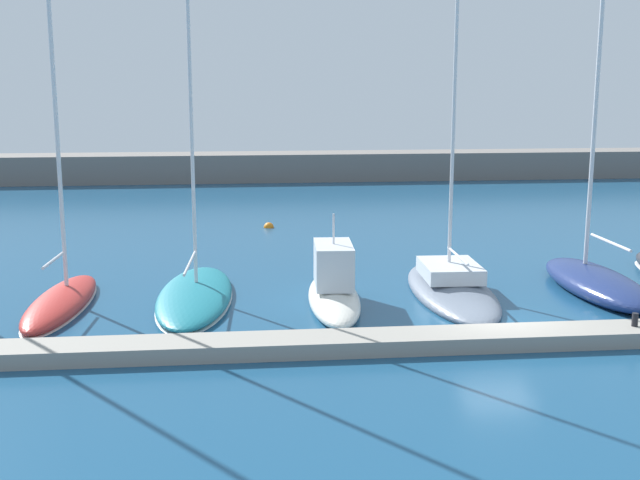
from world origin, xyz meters
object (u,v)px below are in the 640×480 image
at_px(sailboat_red_second, 61,297).
at_px(sailboat_slate_fifth, 451,287).
at_px(motorboat_ivory_fourth, 334,287).
at_px(mooring_buoy_orange, 269,227).
at_px(sailboat_navy_sixth, 596,280).
at_px(dock_bollard, 635,320).
at_px(sailboat_teal_third, 195,294).

distance_m(sailboat_red_second, sailboat_slate_fifth, 15.03).
relative_size(sailboat_red_second, motorboat_ivory_fourth, 2.20).
height_order(motorboat_ivory_fourth, mooring_buoy_orange, motorboat_ivory_fourth).
relative_size(sailboat_red_second, sailboat_slate_fifth, 0.95).
height_order(sailboat_navy_sixth, dock_bollard, sailboat_navy_sixth).
xyz_separation_m(motorboat_ivory_fourth, mooring_buoy_orange, (-1.81, 16.33, -0.66)).
bearing_deg(motorboat_ivory_fourth, sailboat_red_second, 89.95).
xyz_separation_m(sailboat_teal_third, mooring_buoy_orange, (3.46, 15.30, -0.25)).
bearing_deg(motorboat_ivory_fourth, mooring_buoy_orange, 9.18).
relative_size(sailboat_slate_fifth, sailboat_navy_sixth, 1.18).
bearing_deg(sailboat_slate_fifth, motorboat_ivory_fourth, 102.25).
xyz_separation_m(sailboat_teal_third, dock_bollard, (14.49, -6.45, 0.47)).
relative_size(sailboat_navy_sixth, mooring_buoy_orange, 24.42).
xyz_separation_m(sailboat_red_second, sailboat_slate_fifth, (15.03, 0.39, -0.11)).
bearing_deg(sailboat_navy_sixth, motorboat_ivory_fourth, 92.95).
bearing_deg(sailboat_teal_third, mooring_buoy_orange, -9.88).
height_order(sailboat_red_second, dock_bollard, sailboat_red_second).
relative_size(sailboat_teal_third, motorboat_ivory_fourth, 2.04).
xyz_separation_m(sailboat_red_second, motorboat_ivory_fourth, (10.21, -0.52, 0.26)).
relative_size(sailboat_teal_third, sailboat_navy_sixth, 1.04).
bearing_deg(sailboat_red_second, sailboat_slate_fifth, -84.80).
xyz_separation_m(motorboat_ivory_fourth, sailboat_slate_fifth, (4.82, 0.91, -0.37)).
relative_size(sailboat_slate_fifth, dock_bollard, 38.51).
relative_size(sailboat_red_second, mooring_buoy_orange, 27.37).
bearing_deg(sailboat_teal_third, sailboat_slate_fifth, -87.79).
height_order(sailboat_teal_third, motorboat_ivory_fourth, sailboat_teal_third).
bearing_deg(sailboat_navy_sixth, sailboat_red_second, 89.80).
relative_size(sailboat_red_second, dock_bollard, 36.55).
xyz_separation_m(sailboat_navy_sixth, mooring_buoy_orange, (-12.49, 15.66, -0.48)).
distance_m(mooring_buoy_orange, dock_bollard, 24.40).
relative_size(motorboat_ivory_fourth, mooring_buoy_orange, 12.42).
relative_size(sailboat_teal_third, mooring_buoy_orange, 25.29).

